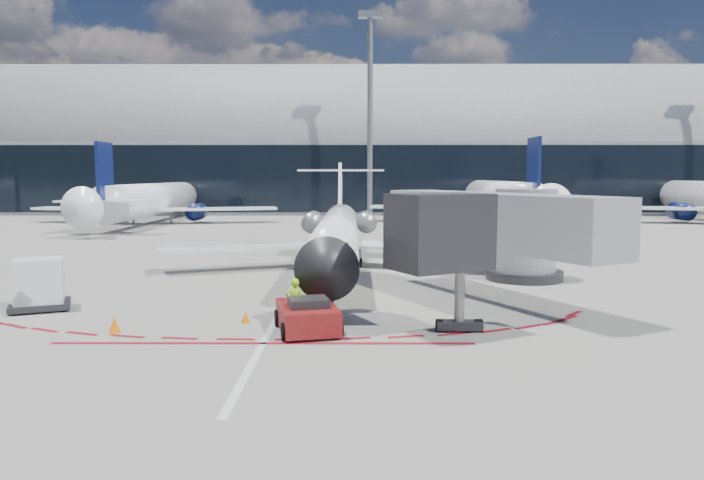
{
  "coord_description": "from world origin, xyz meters",
  "views": [
    {
      "loc": [
        3.01,
        -31.68,
        5.54
      ],
      "look_at": [
        2.91,
        0.25,
        2.21
      ],
      "focal_mm": 32.0,
      "sensor_mm": 36.0,
      "label": 1
    }
  ],
  "objects_px": {
    "pushback_tug": "(307,316)",
    "ramp_worker": "(294,303)",
    "regional_jet": "(337,234)",
    "uld_container": "(39,285)"
  },
  "relations": [
    {
      "from": "ramp_worker",
      "to": "uld_container",
      "type": "bearing_deg",
      "value": -28.81
    },
    {
      "from": "regional_jet",
      "to": "ramp_worker",
      "type": "xyz_separation_m",
      "value": [
        -1.17,
        -13.6,
        -1.23
      ]
    },
    {
      "from": "pushback_tug",
      "to": "uld_container",
      "type": "xyz_separation_m",
      "value": [
        -11.28,
        3.56,
        0.49
      ]
    },
    {
      "from": "regional_jet",
      "to": "pushback_tug",
      "type": "bearing_deg",
      "value": -92.63
    },
    {
      "from": "regional_jet",
      "to": "ramp_worker",
      "type": "bearing_deg",
      "value": -94.94
    },
    {
      "from": "pushback_tug",
      "to": "ramp_worker",
      "type": "distance_m",
      "value": 0.92
    },
    {
      "from": "regional_jet",
      "to": "ramp_worker",
      "type": "height_order",
      "value": "regional_jet"
    },
    {
      "from": "pushback_tug",
      "to": "ramp_worker",
      "type": "bearing_deg",
      "value": 114.76
    },
    {
      "from": "regional_jet",
      "to": "uld_container",
      "type": "height_order",
      "value": "regional_jet"
    },
    {
      "from": "regional_jet",
      "to": "uld_container",
      "type": "distance_m",
      "value": 16.07
    }
  ]
}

